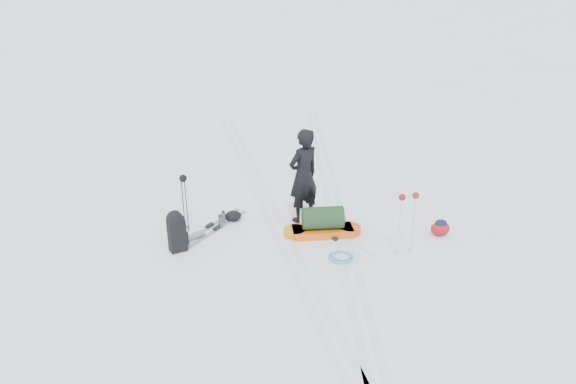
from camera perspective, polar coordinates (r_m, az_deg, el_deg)
name	(u,v)px	position (r m, az deg, el deg)	size (l,w,h in m)	color
ground	(287,245)	(10.91, -0.12, -5.37)	(200.00, 200.00, 0.00)	white
snow_hill_backdrop	(504,312)	(135.58, 21.08, -11.27)	(359.50, 192.00, 162.45)	white
ski_tracks	(309,222)	(11.76, 2.12, -3.06)	(3.38, 17.97, 0.01)	silver
skier	(303,176)	(11.45, 1.57, 1.65)	(0.73, 0.48, 2.00)	black
pulk_sled	(323,224)	(11.19, 3.54, -3.29)	(1.58, 0.59, 0.60)	#E6580D
expedition_rucksack	(179,232)	(10.78, -11.01, -3.98)	(0.72, 0.74, 0.80)	black
ski_poles_black	(183,185)	(11.16, -10.57, 0.67)	(0.17, 0.15, 1.23)	black
ski_poles_silver	(408,204)	(10.33, 12.13, -1.15)	(0.40, 0.17, 1.26)	silver
touring_skis_grey	(213,228)	(11.60, -7.59, -3.62)	(1.52, 1.69, 0.07)	#969A9E
touring_skis_white	(337,238)	(11.16, 5.02, -4.66)	(1.14, 1.83, 0.07)	silver
rope_coil	(341,257)	(10.50, 5.43, -6.55)	(0.53, 0.53, 0.06)	#4F9BC1
small_daypack	(440,228)	(11.59, 15.22, -3.52)	(0.46, 0.39, 0.33)	maroon
thermos_pair	(222,220)	(11.63, -6.73, -2.80)	(0.18, 0.31, 0.30)	#4E5055
stuff_sack	(233,216)	(11.83, -5.60, -2.43)	(0.41, 0.34, 0.22)	black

